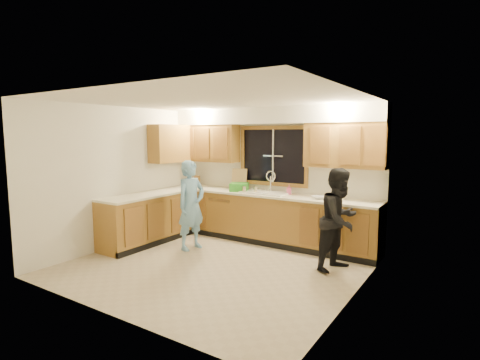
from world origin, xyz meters
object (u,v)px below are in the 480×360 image
at_px(woman, 340,219).
at_px(soap_bottle, 289,189).
at_px(dishwasher, 228,215).
at_px(man, 191,205).
at_px(dish_crate, 239,187).
at_px(knife_block, 197,181).
at_px(stove, 123,225).
at_px(bowl, 319,197).
at_px(sink, 266,196).

distance_m(woman, soap_bottle, 1.50).
height_order(dishwasher, woman, woman).
bearing_deg(man, dish_crate, -6.91).
bearing_deg(knife_block, woman, -47.43).
relative_size(woman, soap_bottle, 8.37).
relative_size(stove, knife_block, 4.14).
height_order(woman, bowl, woman).
bearing_deg(stove, bowl, 31.32).
xyz_separation_m(sink, dishwasher, (-0.85, -0.01, -0.45)).
distance_m(dishwasher, man, 1.16).
bearing_deg(dish_crate, stove, -124.93).
xyz_separation_m(man, dish_crate, (0.31, 1.06, 0.22)).
distance_m(stove, dish_crate, 2.24).
bearing_deg(dish_crate, soap_bottle, 9.42).
xyz_separation_m(soap_bottle, bowl, (0.65, -0.19, -0.06)).
relative_size(knife_block, soap_bottle, 1.20).
bearing_deg(woman, man, 114.92).
relative_size(dishwasher, soap_bottle, 4.52).
bearing_deg(dish_crate, knife_block, 173.03).
bearing_deg(woman, bowl, 57.85).
height_order(stove, man, man).
bearing_deg(knife_block, dish_crate, -40.76).
bearing_deg(man, sink, -28.70).
xyz_separation_m(stove, woman, (3.44, 1.10, 0.31)).
bearing_deg(bowl, stove, -148.68).
bearing_deg(man, dishwasher, 8.41).
distance_m(sink, bowl, 1.08).
xyz_separation_m(woman, dish_crate, (-2.20, 0.67, 0.24)).
relative_size(dishwasher, woman, 0.54).
bearing_deg(stove, dish_crate, 55.07).
bearing_deg(soap_bottle, dishwasher, -174.14).
distance_m(knife_block, dish_crate, 1.17).
bearing_deg(sink, woman, -23.67).
bearing_deg(dish_crate, dishwasher, 173.71).
relative_size(sink, bowl, 3.94).
bearing_deg(bowl, soap_bottle, 163.27).
relative_size(dish_crate, soap_bottle, 1.84).
bearing_deg(woman, knife_block, 92.49).
bearing_deg(bowl, sink, 175.81).
bearing_deg(man, soap_bottle, -37.13).
bearing_deg(sink, knife_block, 176.84).
bearing_deg(soap_bottle, man, -136.52).
bearing_deg(dish_crate, man, -106.29).
relative_size(sink, stove, 0.96).
xyz_separation_m(sink, woman, (1.64, -0.72, -0.10)).
xyz_separation_m(sink, soap_bottle, (0.42, 0.12, 0.15)).
bearing_deg(bowl, dishwasher, 178.10).
distance_m(woman, bowl, 0.88).
distance_m(stove, bowl, 3.40).
bearing_deg(dish_crate, bowl, -1.11).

